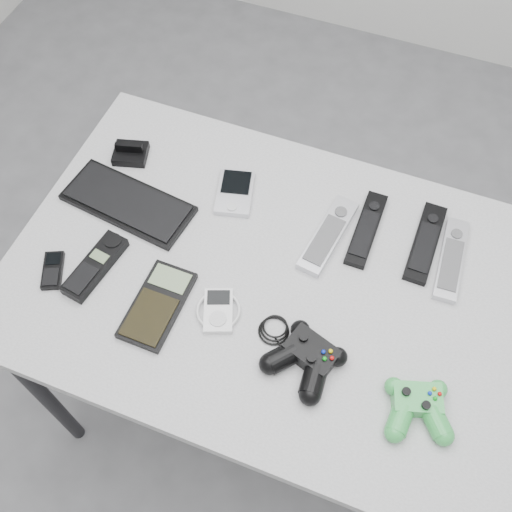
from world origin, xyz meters
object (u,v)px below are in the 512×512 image
(pda, at_px, (235,192))
(controller_green, at_px, (418,406))
(remote_black_a, at_px, (366,229))
(remote_silver_b, at_px, (451,259))
(desk, at_px, (282,296))
(remote_black_b, at_px, (425,242))
(cordless_handset, at_px, (95,266))
(mp3_player, at_px, (218,310))
(controller_black, at_px, (307,357))
(calculator, at_px, (157,305))
(pda_keyboard, at_px, (128,203))
(mobile_phone, at_px, (53,270))
(remote_silver_a, at_px, (328,235))

(pda, xyz_separation_m, controller_green, (0.49, -0.34, 0.01))
(remote_black_a, distance_m, remote_silver_b, 0.19)
(desk, bearing_deg, remote_black_b, 37.27)
(cordless_handset, xyz_separation_m, mp3_player, (0.28, -0.00, -0.00))
(controller_black, height_order, controller_green, controller_black)
(pda, height_order, controller_black, controller_black)
(desk, xyz_separation_m, calculator, (-0.22, -0.15, 0.08))
(remote_silver_b, bearing_deg, pda_keyboard, -173.66)
(desk, relative_size, remote_black_a, 5.86)
(controller_green, bearing_deg, pda, 128.29)
(desk, distance_m, pda, 0.26)
(calculator, bearing_deg, desk, 35.15)
(mobile_phone, distance_m, mp3_player, 0.36)
(mp3_player, bearing_deg, pda, 84.39)
(mobile_phone, distance_m, controller_black, 0.56)
(pda, height_order, remote_black_b, same)
(calculator, relative_size, controller_black, 0.80)
(pda_keyboard, relative_size, controller_green, 2.21)
(desk, height_order, cordless_handset, cordless_handset)
(remote_silver_b, xyz_separation_m, cordless_handset, (-0.69, -0.29, 0.00))
(pda, xyz_separation_m, remote_black_b, (0.43, 0.02, -0.00))
(remote_silver_a, relative_size, remote_black_b, 1.01)
(desk, relative_size, controller_black, 4.96)
(pda, distance_m, controller_green, 0.60)
(mobile_phone, xyz_separation_m, controller_black, (0.56, 0.00, 0.02))
(remote_silver_b, height_order, mp3_player, remote_silver_b)
(desk, distance_m, mobile_phone, 0.49)
(remote_silver_b, bearing_deg, mp3_player, -147.89)
(mp3_player, xyz_separation_m, controller_green, (0.41, -0.05, 0.01))
(remote_silver_a, bearing_deg, remote_silver_b, 15.87)
(pda, bearing_deg, cordless_handset, -139.19)
(remote_black_a, relative_size, controller_black, 0.85)
(controller_green, bearing_deg, pda_keyboard, 144.88)
(desk, relative_size, mobile_phone, 13.10)
(remote_silver_a, distance_m, controller_black, 0.29)
(pda, xyz_separation_m, controller_black, (0.28, -0.32, 0.01))
(pda, height_order, mobile_phone, pda)
(remote_black_a, relative_size, cordless_handset, 1.18)
(calculator, bearing_deg, remote_silver_b, 31.80)
(remote_silver_a, height_order, cordless_handset, cordless_handset)
(remote_silver_a, height_order, calculator, remote_silver_a)
(mp3_player, bearing_deg, desk, 28.63)
(pda, bearing_deg, remote_silver_a, -22.84)
(remote_black_b, distance_m, cordless_handset, 0.70)
(cordless_handset, bearing_deg, pda, 63.70)
(mobile_phone, bearing_deg, mp3_player, -18.41)
(mobile_phone, relative_size, controller_green, 0.66)
(cordless_handset, xyz_separation_m, controller_green, (0.69, -0.05, 0.01))
(remote_silver_b, distance_m, controller_black, 0.39)
(pda, height_order, cordless_handset, cordless_handset)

